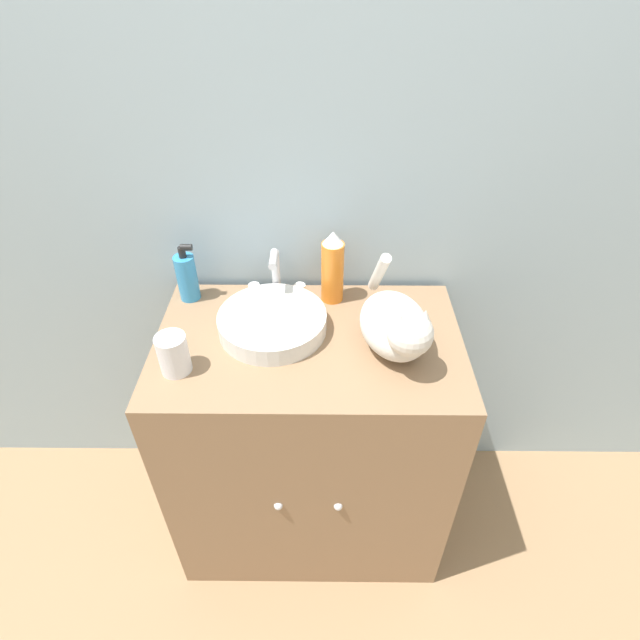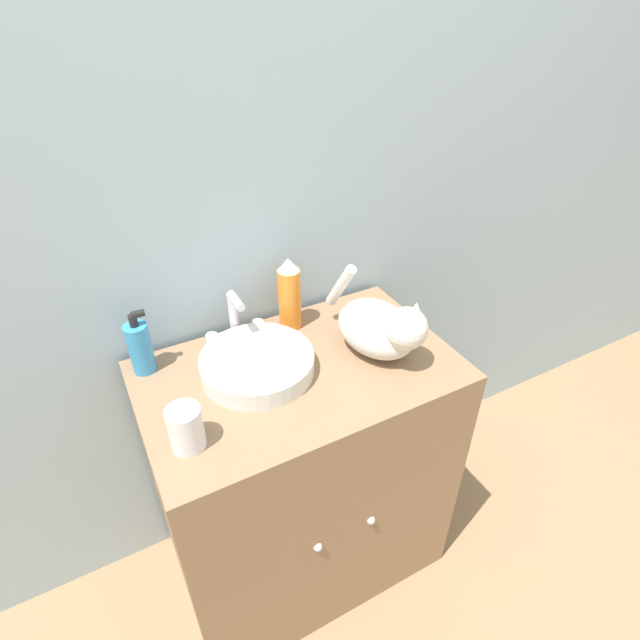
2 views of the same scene
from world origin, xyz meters
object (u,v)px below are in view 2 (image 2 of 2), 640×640
at_px(cat, 381,327).
at_px(cup, 186,428).
at_px(spray_bottle, 289,294).
at_px(soap_bottle, 140,347).

bearing_deg(cat, cup, -95.08).
relative_size(cat, spray_bottle, 1.59).
xyz_separation_m(soap_bottle, spray_bottle, (0.40, -0.00, 0.03)).
bearing_deg(cat, soap_bottle, -124.48).
xyz_separation_m(cat, spray_bottle, (-0.15, 0.22, 0.02)).
distance_m(soap_bottle, spray_bottle, 0.40).
xyz_separation_m(cat, cup, (-0.53, -0.07, -0.03)).
relative_size(cat, cup, 3.35).
height_order(cat, soap_bottle, cat).
bearing_deg(soap_bottle, spray_bottle, -0.15).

